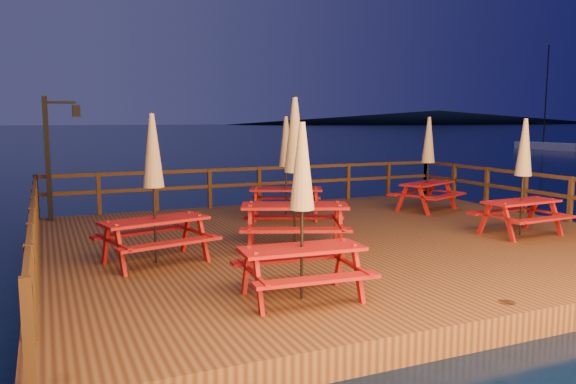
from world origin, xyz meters
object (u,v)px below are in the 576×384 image
object	(u,v)px
picnic_table_2	(295,171)
sailboat	(547,146)
lamp_post	(54,147)
picnic_table_0	(523,175)
picnic_table_1	(428,162)

from	to	relation	value
picnic_table_2	sailboat	bearing A→B (deg)	58.86
lamp_post	sailboat	world-z (taller)	sailboat
sailboat	picnic_table_2	bearing A→B (deg)	-146.68
lamp_post	picnic_table_2	world-z (taller)	lamp_post
picnic_table_0	picnic_table_1	world-z (taller)	picnic_table_1
lamp_post	picnic_table_2	distance (m)	6.55
picnic_table_2	lamp_post	bearing A→B (deg)	150.65
lamp_post	picnic_table_2	xyz separation A→B (m)	(4.05, -5.14, -0.31)
lamp_post	picnic_table_1	world-z (taller)	lamp_post
lamp_post	picnic_table_1	size ratio (longest dim) A/B	1.20
lamp_post	sailboat	xyz separation A→B (m)	(42.47, 23.25, -1.87)
sailboat	picnic_table_1	bearing A→B (deg)	-145.49
sailboat	picnic_table_1	world-z (taller)	sailboat
picnic_table_1	picnic_table_2	xyz separation A→B (m)	(-5.16, -2.73, 0.18)
picnic_table_2	picnic_table_0	bearing A→B (deg)	13.88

